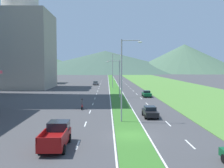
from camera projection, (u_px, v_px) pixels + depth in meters
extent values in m
plane|color=#424244|center=(131.00, 136.00, 26.62)|extent=(600.00, 600.00, 0.00)
cube|color=#387028|center=(114.00, 87.00, 86.47)|extent=(3.20, 240.00, 0.06)
cube|color=#518438|center=(176.00, 87.00, 86.87)|extent=(24.00, 240.00, 0.06)
cube|color=silver|center=(78.00, 145.00, 23.46)|extent=(0.16, 2.80, 0.01)
cube|color=silver|center=(85.00, 124.00, 31.90)|extent=(0.16, 2.80, 0.01)
cube|color=silver|center=(90.00, 112.00, 40.34)|extent=(0.16, 2.80, 0.01)
cube|color=silver|center=(93.00, 104.00, 48.78)|extent=(0.16, 2.80, 0.01)
cube|color=silver|center=(95.00, 98.00, 57.22)|extent=(0.16, 2.80, 0.01)
cube|color=silver|center=(97.00, 94.00, 65.66)|extent=(0.16, 2.80, 0.01)
cube|color=silver|center=(98.00, 91.00, 74.10)|extent=(0.16, 2.80, 0.01)
cube|color=silver|center=(99.00, 88.00, 82.54)|extent=(0.16, 2.80, 0.01)
cube|color=silver|center=(99.00, 86.00, 90.98)|extent=(0.16, 2.80, 0.01)
cube|color=silver|center=(100.00, 85.00, 99.42)|extent=(0.16, 2.80, 0.01)
cube|color=silver|center=(101.00, 83.00, 107.86)|extent=(0.16, 2.80, 0.01)
cube|color=silver|center=(101.00, 82.00, 116.30)|extent=(0.16, 2.80, 0.01)
cube|color=silver|center=(101.00, 81.00, 124.74)|extent=(0.16, 2.80, 0.01)
cube|color=silver|center=(102.00, 80.00, 133.18)|extent=(0.16, 2.80, 0.01)
cube|color=silver|center=(190.00, 144.00, 23.66)|extent=(0.16, 2.80, 0.01)
cube|color=silver|center=(168.00, 124.00, 32.10)|extent=(0.16, 2.80, 0.01)
cube|color=silver|center=(155.00, 112.00, 40.54)|extent=(0.16, 2.80, 0.01)
cube|color=silver|center=(147.00, 104.00, 48.98)|extent=(0.16, 2.80, 0.01)
cube|color=silver|center=(141.00, 98.00, 57.42)|extent=(0.16, 2.80, 0.01)
cube|color=silver|center=(137.00, 94.00, 65.86)|extent=(0.16, 2.80, 0.01)
cube|color=silver|center=(133.00, 91.00, 74.30)|extent=(0.16, 2.80, 0.01)
cube|color=silver|center=(131.00, 88.00, 82.74)|extent=(0.16, 2.80, 0.01)
cube|color=silver|center=(128.00, 86.00, 91.18)|extent=(0.16, 2.80, 0.01)
cube|color=silver|center=(127.00, 85.00, 99.62)|extent=(0.16, 2.80, 0.01)
cube|color=silver|center=(125.00, 83.00, 108.06)|extent=(0.16, 2.80, 0.01)
cube|color=silver|center=(124.00, 82.00, 116.50)|extent=(0.16, 2.80, 0.01)
cube|color=silver|center=(123.00, 81.00, 124.94)|extent=(0.16, 2.80, 0.01)
cube|color=silver|center=(122.00, 80.00, 133.38)|extent=(0.16, 2.80, 0.01)
cube|color=silver|center=(109.00, 87.00, 86.44)|extent=(0.16, 240.00, 0.01)
cube|color=silver|center=(120.00, 87.00, 86.50)|extent=(0.16, 240.00, 0.01)
cube|color=#9E9384|center=(21.00, 51.00, 83.28)|extent=(18.99, 18.99, 24.12)
cylinder|color=beige|center=(20.00, 5.00, 82.30)|extent=(11.20, 11.20, 4.27)
cube|color=yellow|center=(20.00, 53.00, 107.67)|extent=(12.11, 12.11, 25.31)
cone|color=#47664C|center=(13.00, 58.00, 304.80)|extent=(187.27, 187.27, 33.39)
cone|color=#3D5647|center=(105.00, 62.00, 300.33)|extent=(196.36, 196.36, 24.57)
cone|color=#47664C|center=(184.00, 59.00, 277.82)|extent=(122.52, 122.52, 30.22)
cylinder|color=#99999E|center=(122.00, 81.00, 32.72)|extent=(0.18, 0.18, 10.45)
cylinder|color=#99999E|center=(131.00, 40.00, 32.36)|extent=(2.29, 0.16, 0.10)
ellipsoid|color=silver|center=(140.00, 42.00, 32.37)|extent=(0.56, 0.28, 0.20)
cylinder|color=#99999E|center=(119.00, 79.00, 58.33)|extent=(0.18, 0.18, 8.39)
cylinder|color=#99999E|center=(113.00, 61.00, 58.12)|extent=(2.67, 0.28, 0.10)
ellipsoid|color=silver|center=(108.00, 62.00, 58.19)|extent=(0.56, 0.28, 0.20)
cylinder|color=#99999E|center=(113.00, 71.00, 83.75)|extent=(0.18, 0.18, 10.92)
cylinder|color=#99999E|center=(117.00, 55.00, 83.41)|extent=(2.69, 0.11, 0.10)
ellipsoid|color=silver|center=(121.00, 55.00, 83.44)|extent=(0.56, 0.28, 0.20)
cylinder|color=black|center=(224.00, 159.00, 19.07)|extent=(0.22, 0.64, 0.64)
cube|color=#0C5128|center=(147.00, 94.00, 59.91)|extent=(1.75, 4.14, 0.62)
cube|color=black|center=(147.00, 92.00, 60.04)|extent=(1.50, 1.82, 0.52)
cylinder|color=black|center=(151.00, 96.00, 58.67)|extent=(0.22, 0.64, 0.64)
cylinder|color=black|center=(144.00, 96.00, 58.64)|extent=(0.22, 0.64, 0.64)
cylinder|color=black|center=(149.00, 95.00, 61.23)|extent=(0.22, 0.64, 0.64)
cylinder|color=black|center=(142.00, 95.00, 61.20)|extent=(0.22, 0.64, 0.64)
cube|color=slate|center=(96.00, 83.00, 97.83)|extent=(1.82, 4.25, 0.64)
cube|color=black|center=(96.00, 82.00, 97.62)|extent=(1.56, 1.87, 0.42)
cylinder|color=black|center=(93.00, 84.00, 99.15)|extent=(0.22, 0.64, 0.64)
cylinder|color=black|center=(98.00, 84.00, 99.18)|extent=(0.22, 0.64, 0.64)
cylinder|color=black|center=(93.00, 84.00, 96.52)|extent=(0.22, 0.64, 0.64)
cylinder|color=black|center=(98.00, 84.00, 96.56)|extent=(0.22, 0.64, 0.64)
cube|color=black|center=(150.00, 113.00, 36.11)|extent=(1.76, 4.29, 0.65)
cube|color=black|center=(150.00, 108.00, 36.24)|extent=(1.51, 1.89, 0.53)
cylinder|color=black|center=(158.00, 117.00, 34.82)|extent=(0.22, 0.64, 0.64)
cylinder|color=black|center=(145.00, 117.00, 34.79)|extent=(0.22, 0.64, 0.64)
cylinder|color=black|center=(154.00, 113.00, 37.47)|extent=(0.22, 0.64, 0.64)
cylinder|color=black|center=(143.00, 113.00, 37.44)|extent=(0.22, 0.64, 0.64)
cube|color=maroon|center=(55.00, 139.00, 22.55)|extent=(2.00, 5.40, 0.80)
cube|color=black|center=(59.00, 126.00, 24.09)|extent=(1.84, 2.00, 0.80)
cube|color=maroon|center=(41.00, 135.00, 21.39)|extent=(0.10, 3.20, 0.44)
cube|color=maroon|center=(64.00, 135.00, 21.43)|extent=(0.10, 3.20, 0.44)
cube|color=maroon|center=(49.00, 141.00, 19.87)|extent=(1.84, 0.10, 0.44)
cylinder|color=black|center=(49.00, 138.00, 24.18)|extent=(0.26, 0.80, 0.80)
cylinder|color=black|center=(69.00, 138.00, 24.21)|extent=(0.26, 0.80, 0.80)
cylinder|color=black|center=(40.00, 149.00, 20.95)|extent=(0.26, 0.80, 0.80)
cylinder|color=black|center=(64.00, 149.00, 20.98)|extent=(0.26, 0.80, 0.80)
cylinder|color=black|center=(82.00, 107.00, 43.50)|extent=(0.10, 0.60, 0.60)
cylinder|color=black|center=(82.00, 108.00, 42.10)|extent=(0.12, 0.60, 0.60)
cube|color=maroon|center=(82.00, 106.00, 42.79)|extent=(0.20, 1.12, 0.25)
ellipsoid|color=maroon|center=(82.00, 104.00, 42.96)|extent=(0.24, 0.44, 0.24)
cube|color=#4C4C51|center=(82.00, 102.00, 42.64)|extent=(0.36, 0.28, 0.70)
sphere|color=black|center=(82.00, 99.00, 42.65)|extent=(0.26, 0.26, 0.26)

